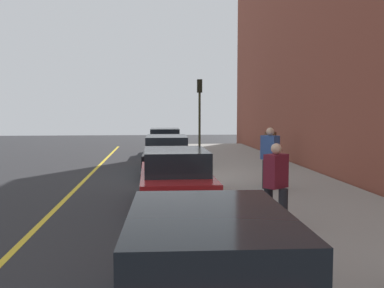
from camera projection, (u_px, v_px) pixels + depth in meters
ground_plane at (172, 177)px, 16.23m from camera, size 56.00×56.00×0.00m
sidewalk at (256, 173)px, 16.51m from camera, size 28.00×4.60×0.15m
lane_stripe_centre at (87, 178)px, 15.94m from camera, size 28.00×0.14×0.01m
parked_car_maroon at (207, 280)px, 4.42m from camera, size 4.49×2.00×1.51m
parked_car_red at (175, 177)px, 11.19m from camera, size 4.43×1.95×1.51m
parked_car_black at (167, 154)px, 17.23m from camera, size 4.79×1.99×1.51m
parked_car_navy at (165, 142)px, 24.25m from camera, size 4.27×1.97×1.51m
pedestrian_burgundy_coat at (276, 182)px, 8.61m from camera, size 0.51×0.54×1.71m
pedestrian_brown_coat at (270, 145)px, 18.66m from camera, size 0.48×0.52×1.64m
pedestrian_blue_coat at (270, 156)px, 12.97m from camera, size 0.59×0.56×1.85m
traffic_light_pole at (200, 104)px, 22.66m from camera, size 0.35×0.26×4.03m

